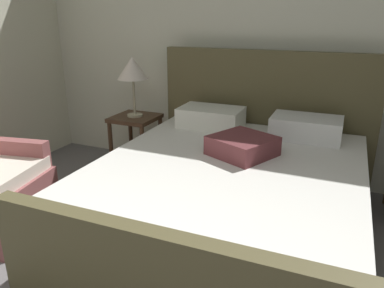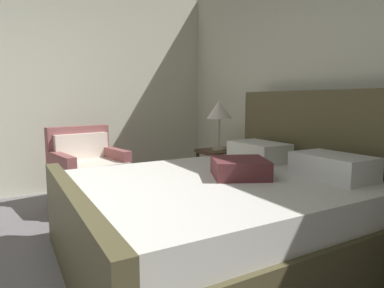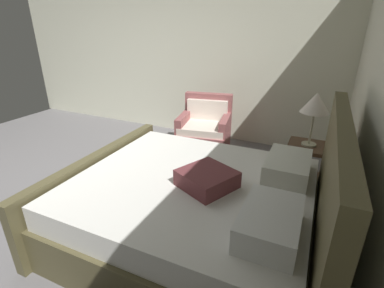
% 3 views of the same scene
% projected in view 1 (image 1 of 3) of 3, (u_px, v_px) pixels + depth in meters
% --- Properties ---
extents(wall_back, '(5.31, 0.12, 2.72)m').
position_uv_depth(wall_back, '(280.00, 41.00, 3.51)').
color(wall_back, silver).
rests_on(wall_back, ground).
extents(bed, '(2.00, 2.25, 1.29)m').
position_uv_depth(bed, '(232.00, 192.00, 2.76)').
color(bed, brown).
rests_on(bed, ground).
extents(nightstand_left, '(0.44, 0.44, 0.60)m').
position_uv_depth(nightstand_left, '(136.00, 134.00, 3.91)').
color(nightstand_left, '#4C3422').
rests_on(nightstand_left, ground).
extents(table_lamp_left, '(0.31, 0.31, 0.60)m').
position_uv_depth(table_lamp_left, '(133.00, 69.00, 3.69)').
color(table_lamp_left, '#B7B293').
rests_on(table_lamp_left, nightstand_left).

